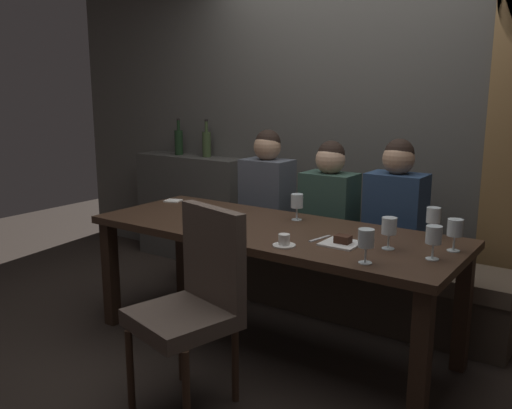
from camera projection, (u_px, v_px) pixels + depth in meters
The scene contains 21 objects.
ground at pixel (270, 344), 3.35m from camera, with size 9.00×9.00×0.00m, color black.
back_wall_tiled at pixel (362, 94), 4.02m from camera, with size 6.00×0.12×3.00m, color #4C4944.
back_counter at pixel (192, 208), 4.95m from camera, with size 1.10×0.28×0.95m, color #413E3A.
dining_table at pixel (271, 242), 3.21m from camera, with size 2.20×0.84×0.74m.
banquette_bench at pixel (325, 277), 3.86m from camera, with size 2.50×0.44×0.45m.
chair_near_side at pixel (195, 295), 2.63m from camera, with size 0.53×0.53×0.98m.
diner_redhead at pixel (267, 187), 4.02m from camera, with size 0.36×0.24×0.80m.
diner_bearded at pixel (329, 199), 3.71m from camera, with size 0.36×0.24×0.75m.
diner_far_end at pixel (396, 204), 3.45m from camera, with size 0.36×0.24×0.79m.
wine_bottle_dark_red at pixel (179, 141), 4.91m from camera, with size 0.08×0.08×0.33m.
wine_bottle_pale_label at pixel (207, 143), 4.76m from camera, with size 0.08×0.08×0.33m.
wine_glass_near_right at pixel (366, 240), 2.52m from camera, with size 0.08×0.08×0.16m.
wine_glass_center_back at pixel (297, 202), 3.35m from camera, with size 0.08×0.08×0.16m.
wine_glass_far_right at pixel (455, 229), 2.71m from camera, with size 0.08×0.08×0.16m.
wine_glass_near_left at pixel (389, 227), 2.74m from camera, with size 0.08×0.08×0.16m.
wine_glass_far_left at pixel (434, 237), 2.57m from camera, with size 0.08×0.08×0.16m.
wine_glass_end_left at pixel (433, 216), 2.97m from camera, with size 0.08×0.08×0.16m.
espresso_cup at pixel (284, 241), 2.81m from camera, with size 0.12×0.12×0.06m.
dessert_plate at pixel (342, 242), 2.84m from camera, with size 0.19×0.19×0.05m.
fork_on_table at pixel (320, 239), 2.95m from camera, with size 0.02×0.17×0.01m, color silver.
folded_napkin at pixel (173, 201), 3.94m from camera, with size 0.11×0.10×0.01m, color silver.
Camera 1 is at (1.70, -2.59, 1.54)m, focal length 38.20 mm.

